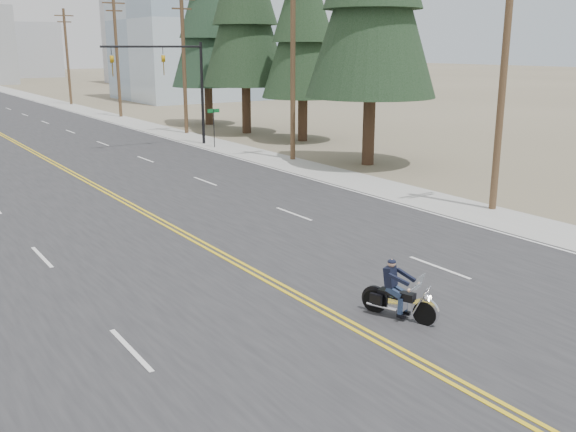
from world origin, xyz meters
The scene contains 15 objects.
ground_plane centered at (0.00, 0.00, 0.00)m, with size 400.00×400.00×0.00m, color #776D56.
sidewalk_right centered at (11.50, 70.00, 0.01)m, with size 3.00×200.00×0.01m, color #A5A5A0.
traffic_mast_right centered at (8.98, 32.00, 4.94)m, with size 7.10×0.26×7.00m.
street_sign centered at (10.80, 30.00, 1.80)m, with size 0.90×0.06×2.62m.
utility_pole_a centered at (12.50, 8.00, 5.73)m, with size 2.20×0.30×11.00m.
utility_pole_b centered at (12.50, 23.00, 5.98)m, with size 2.20×0.30×11.50m.
utility_pole_c centered at (12.50, 38.00, 5.73)m, with size 2.20×0.30×11.00m.
utility_pole_d centered at (12.50, 53.00, 5.98)m, with size 2.20×0.30×11.50m.
utility_pole_e centered at (12.50, 70.00, 5.73)m, with size 2.20×0.30×11.00m.
glass_building centered at (32.00, 70.00, 10.00)m, with size 24.00×16.00×20.00m, color #9EB5CC.
haze_bldg_c centered at (40.00, 110.00, 9.00)m, with size 16.00×12.00×18.00m, color #B7BCC6.
haze_bldg_e centered at (25.00, 150.00, 6.00)m, with size 14.00×14.00×12.00m, color #B7BCC6.
motorcyclist centered at (1.30, 1.91, 0.76)m, with size 0.84×1.96×1.53m, color black, non-canonical shape.
conifer_mid centered at (17.73, 29.33, 9.04)m, with size 5.90×5.90×15.75m.
conifer_far centered at (16.78, 42.37, 9.57)m, with size 6.23×6.23×16.68m.
Camera 1 is at (-9.47, -9.01, 6.67)m, focal length 40.00 mm.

